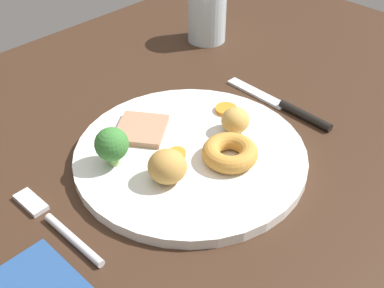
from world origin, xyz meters
The scene contains 12 objects.
dining_table centered at (0.00, 0.00, 1.80)cm, with size 120.00×84.00×3.60cm, color #382316.
dinner_plate centered at (0.28, -1.80, 4.30)cm, with size 29.47×29.47×1.40cm, color white.
meat_slice_main centered at (-1.66, 5.74, 5.40)cm, with size 6.69×6.24×0.80cm, color tan.
yorkshire_pudding centered at (2.25, -6.39, 6.11)cm, with size 6.93×6.93×2.23cm, color #C68938.
roast_potato_left centered at (-5.62, -3.64, 7.02)cm, with size 4.44×4.60×4.05cm, color #BC8C42.
roast_potato_right centered at (7.20, -2.94, 6.72)cm, with size 3.75×3.62×3.45cm, color tan.
carrot_coin_front centered at (-1.84, -1.26, 5.34)cm, with size 2.23×2.23×0.68cm, color orange.
carrot_coin_back centered at (9.88, 0.98, 5.28)cm, with size 3.04×3.04×0.55cm, color orange.
broccoli_floret centered at (-8.27, 3.19, 7.90)cm, with size 4.13×4.13×5.06cm.
fork centered at (-18.47, 0.76, 3.99)cm, with size 2.11×15.28×0.90cm.
knife centered at (17.91, -3.65, 4.05)cm, with size 1.99×18.53×1.20cm.
water_glass centered at (26.10, 20.15, 8.00)cm, with size 6.82×6.82×8.80cm, color silver.
Camera 1 is at (-34.25, -36.10, 44.47)cm, focal length 46.34 mm.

